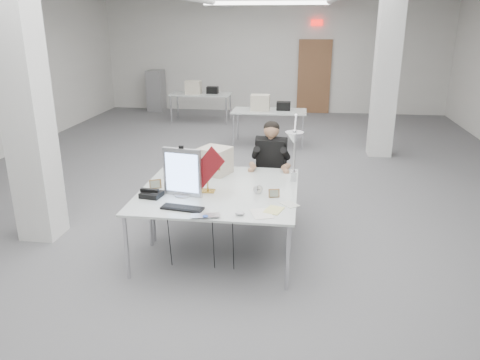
# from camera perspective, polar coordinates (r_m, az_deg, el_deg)

# --- Properties ---
(room_shell) EXTENTS (10.04, 14.04, 3.24)m
(room_shell) POSITION_cam_1_polar(r_m,az_deg,el_deg) (7.33, 0.70, 11.68)
(room_shell) COLOR #5B5B5E
(room_shell) RESTS_ON ground
(desk_main) EXTENTS (1.80, 0.90, 0.02)m
(desk_main) POSITION_cam_1_polar(r_m,az_deg,el_deg) (5.04, -3.46, -2.97)
(desk_main) COLOR silver
(desk_main) RESTS_ON room_shell
(desk_second) EXTENTS (1.80, 0.90, 0.02)m
(desk_second) POSITION_cam_1_polar(r_m,az_deg,el_deg) (5.87, -1.78, 0.27)
(desk_second) COLOR silver
(desk_second) RESTS_ON room_shell
(bg_desk_a) EXTENTS (1.60, 0.80, 0.02)m
(bg_desk_a) POSITION_cam_1_polar(r_m,az_deg,el_deg) (10.28, 3.59, 8.37)
(bg_desk_a) COLOR silver
(bg_desk_a) RESTS_ON room_shell
(bg_desk_b) EXTENTS (1.60, 0.80, 0.02)m
(bg_desk_b) POSITION_cam_1_polar(r_m,az_deg,el_deg) (12.72, -4.80, 10.38)
(bg_desk_b) COLOR silver
(bg_desk_b) RESTS_ON room_shell
(filing_cabinet) EXTENTS (0.45, 0.55, 1.20)m
(filing_cabinet) POSITION_cam_1_polar(r_m,az_deg,el_deg) (14.57, -10.19, 10.67)
(filing_cabinet) COLOR gray
(filing_cabinet) RESTS_ON room_shell
(office_chair) EXTENTS (0.53, 0.53, 1.00)m
(office_chair) POSITION_cam_1_polar(r_m,az_deg,el_deg) (6.56, 3.75, 0.02)
(office_chair) COLOR black
(office_chair) RESTS_ON room_shell
(seated_person) EXTENTS (0.54, 0.65, 0.91)m
(seated_person) POSITION_cam_1_polar(r_m,az_deg,el_deg) (6.40, 3.79, 3.29)
(seated_person) COLOR black
(seated_person) RESTS_ON office_chair
(monitor) EXTENTS (0.44, 0.12, 0.54)m
(monitor) POSITION_cam_1_polar(r_m,az_deg,el_deg) (5.20, -7.05, 0.94)
(monitor) COLOR #A7A7AC
(monitor) RESTS_ON desk_main
(pennant) EXTENTS (0.47, 0.22, 0.55)m
(pennant) POSITION_cam_1_polar(r_m,az_deg,el_deg) (5.09, -4.23, 1.28)
(pennant) COLOR maroon
(pennant) RESTS_ON monitor
(keyboard) EXTENTS (0.46, 0.21, 0.02)m
(keyboard) POSITION_cam_1_polar(r_m,az_deg,el_deg) (4.91, -7.04, -3.42)
(keyboard) COLOR black
(keyboard) RESTS_ON desk_main
(laptop) EXTENTS (0.33, 0.25, 0.02)m
(laptop) POSITION_cam_1_polar(r_m,az_deg,el_deg) (4.65, -4.25, -4.62)
(laptop) COLOR #ADADB1
(laptop) RESTS_ON desk_main
(mouse) EXTENTS (0.11, 0.09, 0.04)m
(mouse) POSITION_cam_1_polar(r_m,az_deg,el_deg) (4.71, -0.00, -4.11)
(mouse) COLOR #A9AAAE
(mouse) RESTS_ON desk_main
(bankers_lamp) EXTENTS (0.35, 0.18, 0.38)m
(bankers_lamp) POSITION_cam_1_polar(r_m,az_deg,el_deg) (5.31, -3.98, 0.48)
(bankers_lamp) COLOR gold
(bankers_lamp) RESTS_ON desk_main
(desk_phone) EXTENTS (0.25, 0.24, 0.06)m
(desk_phone) POSITION_cam_1_polar(r_m,az_deg,el_deg) (5.29, -10.73, -1.73)
(desk_phone) COLOR black
(desk_phone) RESTS_ON desk_main
(picture_frame_left) EXTENTS (0.14, 0.09, 0.11)m
(picture_frame_left) POSITION_cam_1_polar(r_m,az_deg,el_deg) (5.53, -10.27, -0.48)
(picture_frame_left) COLOR olive
(picture_frame_left) RESTS_ON desk_main
(picture_frame_right) EXTENTS (0.13, 0.06, 0.10)m
(picture_frame_right) POSITION_cam_1_polar(r_m,az_deg,el_deg) (5.19, 4.18, -1.61)
(picture_frame_right) COLOR #B07C4C
(picture_frame_right) RESTS_ON desk_main
(desk_clock) EXTENTS (0.11, 0.07, 0.11)m
(desk_clock) POSITION_cam_1_polar(r_m,az_deg,el_deg) (5.29, 2.20, -1.14)
(desk_clock) COLOR silver
(desk_clock) RESTS_ON desk_main
(paper_stack_a) EXTENTS (0.27, 0.32, 0.01)m
(paper_stack_a) POSITION_cam_1_polar(r_m,az_deg,el_deg) (4.76, 2.63, -4.11)
(paper_stack_a) COLOR white
(paper_stack_a) RESTS_ON desk_main
(paper_stack_b) EXTENTS (0.22, 0.27, 0.01)m
(paper_stack_b) POSITION_cam_1_polar(r_m,az_deg,el_deg) (4.85, 4.14, -3.67)
(paper_stack_b) COLOR #ECE88D
(paper_stack_b) RESTS_ON desk_main
(paper_stack_c) EXTENTS (0.23, 0.24, 0.01)m
(paper_stack_c) POSITION_cam_1_polar(r_m,az_deg,el_deg) (5.02, 6.05, -2.96)
(paper_stack_c) COLOR beige
(paper_stack_c) RESTS_ON desk_main
(beige_monitor) EXTENTS (0.46, 0.45, 0.34)m
(beige_monitor) POSITION_cam_1_polar(r_m,az_deg,el_deg) (5.96, -3.07, 2.37)
(beige_monitor) COLOR beige
(beige_monitor) RESTS_ON desk_second
(architect_lamp) EXTENTS (0.31, 0.64, 0.79)m
(architect_lamp) POSITION_cam_1_polar(r_m,az_deg,el_deg) (5.41, 6.62, 3.05)
(architect_lamp) COLOR silver
(architect_lamp) RESTS_ON desk_second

